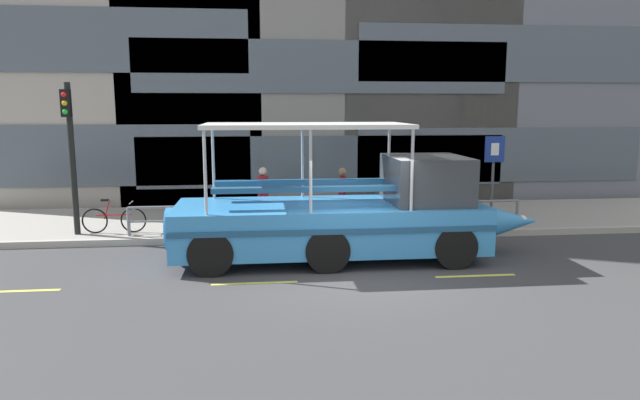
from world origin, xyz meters
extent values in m
plane|color=#3D3D3F|center=(0.00, 0.00, 0.00)|extent=(120.00, 120.00, 0.00)
cube|color=#99968E|center=(0.00, 5.60, 0.09)|extent=(32.00, 4.80, 0.18)
cube|color=#B2ADA3|center=(0.00, 3.11, 0.09)|extent=(32.00, 0.18, 0.18)
cube|color=#DBD64C|center=(-7.20, -0.55, 0.00)|extent=(1.80, 0.12, 0.01)
cube|color=#DBD64C|center=(-2.40, -0.55, 0.00)|extent=(1.80, 0.12, 0.01)
cube|color=#DBD64C|center=(2.40, -0.55, 0.00)|extent=(1.80, 0.12, 0.01)
cube|color=#4C5660|center=(-7.36, 8.37, 1.96)|extent=(9.62, 0.06, 2.15)
cube|color=#4C5660|center=(-7.36, 8.37, 5.87)|extent=(9.62, 0.06, 2.15)
cube|color=#4C5660|center=(0.12, 8.37, 1.68)|extent=(13.40, 0.06, 1.85)
cube|color=#4C5660|center=(0.12, 8.37, 5.05)|extent=(13.40, 0.06, 1.85)
cube|color=#4C5660|center=(6.84, 8.37, 1.85)|extent=(11.01, 0.06, 2.04)
cube|color=#4C5660|center=(6.84, 8.37, 5.56)|extent=(11.01, 0.06, 2.04)
cylinder|color=gray|center=(-0.30, 3.45, 0.96)|extent=(11.01, 0.07, 0.07)
cylinder|color=gray|center=(-0.30, 3.45, 0.57)|extent=(11.01, 0.06, 0.06)
cylinder|color=gray|center=(-5.80, 3.45, 0.57)|extent=(0.09, 0.09, 0.78)
cylinder|color=gray|center=(-3.60, 3.45, 0.57)|extent=(0.09, 0.09, 0.78)
cylinder|color=gray|center=(-1.40, 3.45, 0.57)|extent=(0.09, 0.09, 0.78)
cylinder|color=gray|center=(0.80, 3.45, 0.57)|extent=(0.09, 0.09, 0.78)
cylinder|color=gray|center=(3.00, 3.45, 0.57)|extent=(0.09, 0.09, 0.78)
cylinder|color=gray|center=(5.21, 3.45, 0.57)|extent=(0.09, 0.09, 0.78)
cylinder|color=black|center=(-7.27, 3.83, 2.24)|extent=(0.16, 0.16, 4.11)
cube|color=black|center=(-7.27, 3.63, 3.74)|extent=(0.24, 0.20, 0.72)
sphere|color=red|center=(-7.27, 3.52, 3.96)|extent=(0.14, 0.14, 0.14)
sphere|color=gold|center=(-7.27, 3.52, 3.74)|extent=(0.14, 0.14, 0.14)
sphere|color=green|center=(-7.27, 3.52, 3.52)|extent=(0.14, 0.14, 0.14)
cylinder|color=#4C4F54|center=(4.65, 4.02, 1.47)|extent=(0.08, 0.08, 2.58)
cube|color=navy|center=(4.65, 3.97, 2.41)|extent=(0.60, 0.04, 0.76)
cube|color=white|center=(4.65, 3.95, 2.41)|extent=(0.24, 0.01, 0.36)
torus|color=black|center=(-5.76, 3.88, 0.53)|extent=(0.70, 0.04, 0.70)
torus|color=black|center=(-6.80, 3.88, 0.53)|extent=(0.70, 0.04, 0.70)
cylinder|color=#B21919|center=(-6.28, 3.88, 0.69)|extent=(0.95, 0.04, 0.04)
cylinder|color=#B21919|center=(-6.46, 3.88, 0.83)|extent=(0.19, 0.04, 0.51)
cube|color=black|center=(-6.50, 3.88, 1.11)|extent=(0.20, 0.08, 0.06)
cylinder|color=#A5A5AA|center=(-5.80, 3.88, 1.03)|extent=(0.03, 0.46, 0.03)
cube|color=#388CD1|center=(-0.60, 1.25, 0.81)|extent=(7.31, 2.56, 1.07)
cone|color=#388CD1|center=(3.88, 1.25, 0.81)|extent=(1.64, 1.02, 1.02)
cylinder|color=#388CD1|center=(-4.26, 1.25, 0.81)|extent=(0.37, 1.02, 1.02)
cube|color=navy|center=(-0.60, -0.05, 0.95)|extent=(7.31, 0.04, 0.12)
sphere|color=white|center=(4.29, 1.25, 0.86)|extent=(0.22, 0.22, 0.22)
cube|color=#33383D|center=(1.77, 1.25, 1.91)|extent=(1.83, 2.15, 1.12)
cube|color=silver|center=(-1.15, 1.25, 3.21)|extent=(4.75, 2.36, 0.10)
cylinder|color=#B2B2B7|center=(1.11, 2.38, 2.26)|extent=(0.07, 0.07, 1.81)
cylinder|color=#B2B2B7|center=(1.11, 0.12, 2.26)|extent=(0.07, 0.07, 1.81)
cylinder|color=#B2B2B7|center=(-1.15, 2.38, 2.26)|extent=(0.07, 0.07, 1.81)
cylinder|color=#B2B2B7|center=(-1.15, 0.12, 2.26)|extent=(0.07, 0.07, 1.81)
cylinder|color=#B2B2B7|center=(-3.41, 2.38, 2.26)|extent=(0.07, 0.07, 1.81)
cylinder|color=#B2B2B7|center=(-3.41, 0.12, 2.26)|extent=(0.07, 0.07, 1.81)
cube|color=navy|center=(-1.15, 1.86, 1.80)|extent=(4.37, 0.28, 0.12)
cube|color=navy|center=(-1.15, 0.63, 1.80)|extent=(4.37, 0.28, 0.12)
cylinder|color=black|center=(2.14, 2.43, 0.50)|extent=(1.00, 0.28, 1.00)
cylinder|color=black|center=(2.14, 0.07, 0.50)|extent=(1.00, 0.28, 1.00)
cylinder|color=black|center=(-0.78, 2.43, 0.50)|extent=(1.00, 0.28, 1.00)
cylinder|color=black|center=(-0.78, 0.07, 0.50)|extent=(1.00, 0.28, 1.00)
cylinder|color=black|center=(-3.34, 2.43, 0.50)|extent=(1.00, 0.28, 1.00)
cylinder|color=black|center=(-3.34, 0.07, 0.50)|extent=(1.00, 0.28, 1.00)
cylinder|color=#47423D|center=(2.66, 4.58, 0.60)|extent=(0.11, 0.11, 0.83)
cylinder|color=#47423D|center=(2.79, 4.49, 0.60)|extent=(0.11, 0.11, 0.83)
cube|color=#236B47|center=(2.72, 4.54, 1.31)|extent=(0.36, 0.33, 0.59)
cylinder|color=#236B47|center=(2.55, 4.65, 1.28)|extent=(0.07, 0.07, 0.53)
cylinder|color=#236B47|center=(2.89, 4.42, 1.28)|extent=(0.07, 0.07, 0.53)
sphere|color=tan|center=(2.72, 4.54, 1.74)|extent=(0.23, 0.23, 0.23)
cylinder|color=#47423D|center=(0.17, 4.24, 0.61)|extent=(0.11, 0.11, 0.85)
cylinder|color=#47423D|center=(0.13, 4.08, 0.61)|extent=(0.11, 0.11, 0.85)
cube|color=maroon|center=(0.15, 4.16, 1.34)|extent=(0.26, 0.36, 0.60)
cylinder|color=maroon|center=(0.20, 4.36, 1.31)|extent=(0.07, 0.07, 0.54)
cylinder|color=maroon|center=(0.10, 3.95, 1.31)|extent=(0.07, 0.07, 0.54)
sphere|color=#936B4C|center=(0.15, 4.16, 1.78)|extent=(0.23, 0.23, 0.23)
cylinder|color=black|center=(-2.19, 4.46, 0.61)|extent=(0.11, 0.11, 0.86)
cylinder|color=black|center=(-2.11, 4.61, 0.61)|extent=(0.11, 0.11, 0.86)
cube|color=maroon|center=(-2.15, 4.54, 1.34)|extent=(0.33, 0.37, 0.61)
cylinder|color=maroon|center=(-2.26, 4.35, 1.31)|extent=(0.07, 0.07, 0.55)
cylinder|color=maroon|center=(-2.04, 4.72, 1.31)|extent=(0.07, 0.07, 0.55)
sphere|color=beige|center=(-2.15, 4.54, 1.78)|extent=(0.24, 0.24, 0.24)
camera|label=1|loc=(-2.27, -12.03, 3.66)|focal=31.76mm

